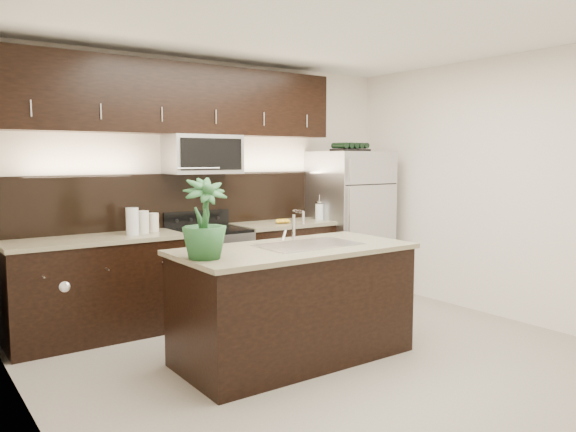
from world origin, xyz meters
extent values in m
plane|color=gray|center=(0.00, 0.00, 0.00)|extent=(4.50, 4.50, 0.00)
cube|color=silver|center=(0.00, 2.00, 1.35)|extent=(4.50, 0.02, 2.70)
cube|color=silver|center=(-2.25, 0.00, 1.35)|extent=(0.02, 4.00, 2.70)
cube|color=silver|center=(2.25, 0.00, 1.35)|extent=(0.02, 4.00, 2.70)
cube|color=white|center=(0.00, 0.00, 2.70)|extent=(4.50, 4.00, 0.02)
cube|color=silver|center=(-2.23, -0.80, 1.01)|extent=(0.04, 0.80, 2.02)
sphere|color=silver|center=(-2.20, -0.48, 1.00)|extent=(0.06, 0.06, 0.06)
cube|color=black|center=(-2.24, 0.75, 1.65)|extent=(0.01, 0.32, 0.46)
cube|color=white|center=(-2.23, 0.75, 1.65)|extent=(0.00, 0.24, 0.36)
cube|color=black|center=(-1.42, 1.69, 0.45)|extent=(1.57, 0.62, 0.90)
cube|color=black|center=(0.71, 1.69, 0.45)|extent=(1.16, 0.62, 0.90)
cube|color=#B2B2B7|center=(-0.25, 1.69, 0.45)|extent=(0.76, 0.62, 0.90)
cube|color=black|center=(-0.25, 1.69, 0.92)|extent=(0.76, 0.60, 0.03)
cube|color=tan|center=(-1.42, 1.69, 0.92)|extent=(1.59, 0.65, 0.04)
cube|color=tan|center=(0.71, 1.69, 0.92)|extent=(1.18, 0.65, 0.04)
cube|color=black|center=(-0.46, 1.99, 1.22)|extent=(3.49, 0.02, 0.56)
cube|color=#B2B2B7|center=(-0.25, 1.80, 1.70)|extent=(0.76, 0.40, 0.40)
cube|color=black|center=(-0.46, 1.83, 2.25)|extent=(3.49, 0.33, 0.70)
cube|color=black|center=(-0.24, 0.20, 0.45)|extent=(1.90, 0.90, 0.90)
cube|color=tan|center=(-0.24, 0.20, 0.92)|extent=(1.96, 0.96, 0.04)
cube|color=silver|center=(-0.09, 0.20, 0.95)|extent=(0.84, 0.50, 0.01)
cylinder|color=silver|center=(-0.09, 0.41, 1.06)|extent=(0.03, 0.03, 0.24)
cylinder|color=silver|center=(-0.09, 0.34, 1.21)|extent=(0.02, 0.14, 0.02)
cylinder|color=silver|center=(-0.09, 0.27, 1.16)|extent=(0.02, 0.02, 0.10)
cube|color=#B2B2B7|center=(1.63, 1.63, 0.87)|extent=(0.84, 0.76, 1.74)
cube|color=black|center=(1.63, 1.63, 1.75)|extent=(0.43, 0.27, 0.03)
cylinder|color=black|center=(1.47, 1.63, 1.80)|extent=(0.07, 0.25, 0.07)
cylinder|color=black|center=(1.55, 1.63, 1.80)|extent=(0.07, 0.25, 0.07)
cylinder|color=black|center=(1.63, 1.63, 1.80)|extent=(0.07, 0.25, 0.07)
cylinder|color=black|center=(1.71, 1.63, 1.80)|extent=(0.07, 0.25, 0.07)
cylinder|color=black|center=(1.80, 1.63, 1.80)|extent=(0.07, 0.25, 0.07)
imported|color=#205025|center=(-1.08, 0.13, 1.23)|extent=(0.36, 0.36, 0.58)
cylinder|color=silver|center=(-1.07, 1.64, 1.07)|extent=(0.12, 0.12, 0.26)
cylinder|color=silver|center=(-0.95, 1.70, 1.05)|extent=(0.11, 0.11, 0.22)
cylinder|color=silver|center=(-0.82, 1.76, 1.03)|extent=(0.10, 0.10, 0.18)
cylinder|color=silver|center=(1.17, 1.64, 1.03)|extent=(0.09, 0.09, 0.19)
cylinder|color=silver|center=(1.17, 1.64, 1.14)|extent=(0.10, 0.10, 0.02)
cylinder|color=silver|center=(1.17, 1.64, 1.18)|extent=(0.01, 0.01, 0.08)
ellipsoid|color=gold|center=(0.56, 1.61, 0.97)|extent=(0.20, 0.18, 0.05)
camera|label=1|loc=(-2.90, -3.48, 1.67)|focal=35.00mm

